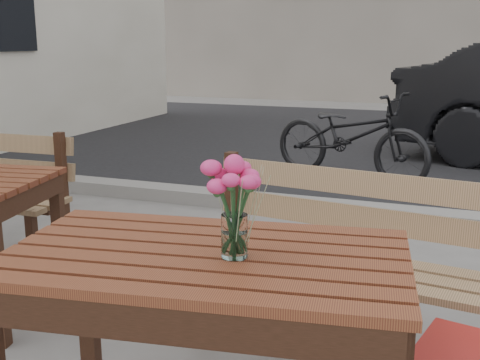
# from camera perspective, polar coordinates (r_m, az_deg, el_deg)

# --- Properties ---
(street) EXTENTS (30.00, 8.12, 0.12)m
(street) POSITION_cam_1_polar(r_m,az_deg,el_deg) (7.07, 15.19, 1.12)
(street) COLOR black
(street) RESTS_ON ground
(main_table) EXTENTS (1.37, 0.92, 0.79)m
(main_table) POSITION_cam_1_polar(r_m,az_deg,el_deg) (1.98, -3.22, -10.32)
(main_table) COLOR #592517
(main_table) RESTS_ON ground
(main_bench) EXTENTS (1.52, 0.64, 0.92)m
(main_bench) POSITION_cam_1_polar(r_m,az_deg,el_deg) (2.78, 10.67, -5.77)
(main_bench) COLOR olive
(main_bench) RESTS_ON ground
(main_vase) EXTENTS (0.18, 0.18, 0.32)m
(main_vase) POSITION_cam_1_polar(r_m,az_deg,el_deg) (1.83, -0.55, -1.36)
(main_vase) COLOR white
(main_vase) RESTS_ON main_table
(bicycle) EXTENTS (1.88, 1.16, 0.93)m
(bicycle) POSITION_cam_1_polar(r_m,az_deg,el_deg) (6.41, 10.43, 4.14)
(bicycle) COLOR black
(bicycle) RESTS_ON ground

